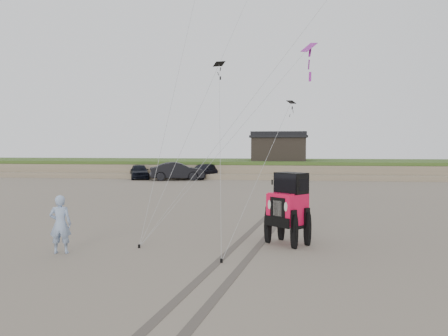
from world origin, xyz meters
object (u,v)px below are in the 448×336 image
(cabin, at_px, (278,147))
(truck_c, at_px, (203,171))
(jeep, at_px, (288,216))
(man, at_px, (60,224))
(truck_a, at_px, (139,171))
(truck_b, at_px, (177,171))

(cabin, distance_m, truck_c, 9.98)
(truck_c, relative_size, jeep, 0.95)
(truck_c, height_order, man, man)
(cabin, height_order, truck_a, cabin)
(cabin, bearing_deg, truck_c, -143.41)
(truck_b, bearing_deg, cabin, -64.23)
(truck_b, height_order, man, man)
(truck_b, height_order, truck_c, truck_b)
(truck_c, height_order, jeep, jeep)
(truck_b, bearing_deg, man, 172.32)
(jeep, bearing_deg, truck_c, 145.94)
(truck_a, distance_m, jeep, 31.83)
(truck_a, xyz_separation_m, truck_b, (4.29, -1.07, 0.12))
(truck_a, relative_size, man, 2.38)
(cabin, height_order, truck_c, cabin)
(jeep, bearing_deg, man, -122.68)
(truck_c, bearing_deg, truck_b, -108.70)
(truck_b, bearing_deg, truck_a, 62.24)
(truck_a, relative_size, jeep, 0.83)
(cabin, height_order, man, cabin)
(cabin, height_order, truck_b, cabin)
(cabin, xyz_separation_m, truck_b, (-9.97, -8.23, -2.35))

